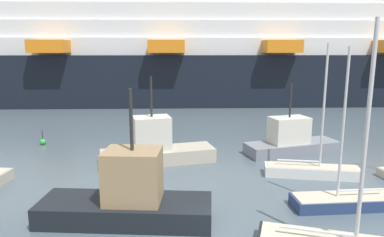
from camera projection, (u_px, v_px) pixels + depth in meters
The scene contains 7 objects.
sailboat_1 at pixel (312, 170), 23.33m from camera, with size 6.18×2.63×8.61m.
sailboat_5 at pixel (345, 200), 18.84m from camera, with size 5.61×1.73×8.42m.
fishing_boat_0 at pixel (156, 147), 26.07m from camera, with size 8.60×4.07×6.37m.
fishing_boat_1 at pixel (291, 141), 28.35m from camera, with size 7.93×4.02×5.64m.
fishing_boat_2 at pixel (128, 198), 17.22m from camera, with size 8.63×3.72×6.52m.
channel_buoy_0 at pixel (43, 142), 31.08m from camera, with size 0.51×0.51×1.30m.
cruise_ship at pixel (119, 48), 56.89m from camera, with size 134.12×24.80×26.04m.
Camera 1 is at (-2.06, -13.61, 8.32)m, focal length 33.26 mm.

